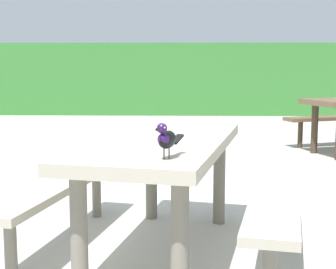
# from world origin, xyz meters

# --- Properties ---
(ground_plane) EXTENTS (60.00, 60.00, 0.00)m
(ground_plane) POSITION_xyz_m (0.00, 0.00, 0.00)
(ground_plane) COLOR #B7B5AD
(hedge_wall) EXTENTS (28.00, 2.06, 1.68)m
(hedge_wall) POSITION_xyz_m (0.00, 9.48, 0.84)
(hedge_wall) COLOR #387A33
(hedge_wall) RESTS_ON ground
(picnic_table_foreground) EXTENTS (2.00, 2.02, 0.74)m
(picnic_table_foreground) POSITION_xyz_m (0.34, -0.24, 0.56)
(picnic_table_foreground) COLOR #B2A893
(picnic_table_foreground) RESTS_ON ground
(bird_grackle) EXTENTS (0.15, 0.27, 0.18)m
(bird_grackle) POSITION_xyz_m (0.39, -0.91, 0.84)
(bird_grackle) COLOR black
(bird_grackle) RESTS_ON picnic_table_foreground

